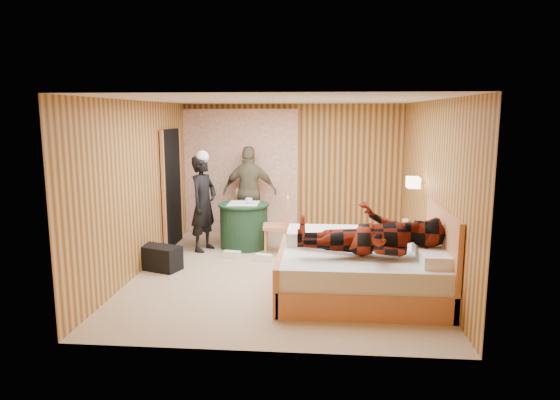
# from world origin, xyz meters

# --- Properties ---
(floor) EXTENTS (4.20, 5.00, 0.01)m
(floor) POSITION_xyz_m (0.00, 0.00, 0.00)
(floor) COLOR tan
(floor) RESTS_ON ground
(ceiling) EXTENTS (4.20, 5.00, 0.01)m
(ceiling) POSITION_xyz_m (0.00, 0.00, 2.50)
(ceiling) COLOR white
(ceiling) RESTS_ON wall_back
(wall_back) EXTENTS (4.20, 0.02, 2.50)m
(wall_back) POSITION_xyz_m (0.00, 2.50, 1.25)
(wall_back) COLOR tan
(wall_back) RESTS_ON floor
(wall_left) EXTENTS (0.02, 5.00, 2.50)m
(wall_left) POSITION_xyz_m (-2.10, 0.00, 1.25)
(wall_left) COLOR tan
(wall_left) RESTS_ON floor
(wall_right) EXTENTS (0.02, 5.00, 2.50)m
(wall_right) POSITION_xyz_m (2.10, 0.00, 1.25)
(wall_right) COLOR tan
(wall_right) RESTS_ON floor
(curtain) EXTENTS (2.20, 0.08, 2.40)m
(curtain) POSITION_xyz_m (-1.00, 2.43, 1.20)
(curtain) COLOR white
(curtain) RESTS_ON floor
(doorway) EXTENTS (0.06, 0.90, 2.05)m
(doorway) POSITION_xyz_m (-2.06, 1.40, 1.02)
(doorway) COLOR black
(doorway) RESTS_ON floor
(wall_lamp) EXTENTS (0.26, 0.24, 0.16)m
(wall_lamp) POSITION_xyz_m (1.92, 0.45, 1.30)
(wall_lamp) COLOR gold
(wall_lamp) RESTS_ON wall_right
(bed) EXTENTS (2.12, 1.67, 1.15)m
(bed) POSITION_xyz_m (1.12, -0.87, 0.33)
(bed) COLOR #E9945F
(bed) RESTS_ON floor
(nightstand) EXTENTS (0.45, 0.61, 0.59)m
(nightstand) POSITION_xyz_m (1.88, 0.60, 0.30)
(nightstand) COLOR #E9945F
(nightstand) RESTS_ON floor
(round_table) EXTENTS (0.89, 0.89, 0.79)m
(round_table) POSITION_xyz_m (-0.78, 1.35, 0.40)
(round_table) COLOR #1B3B27
(round_table) RESTS_ON floor
(chair_far) EXTENTS (0.55, 0.55, 0.93)m
(chair_far) POSITION_xyz_m (-0.81, 2.04, 0.54)
(chair_far) COLOR #E9945F
(chair_far) RESTS_ON floor
(chair_near) EXTENTS (0.46, 0.46, 0.96)m
(chair_near) POSITION_xyz_m (-0.10, 1.02, 0.56)
(chair_near) COLOR #E9945F
(chair_near) RESTS_ON floor
(duffel_bag) EXTENTS (0.71, 0.54, 0.36)m
(duffel_bag) POSITION_xyz_m (-1.85, -0.01, 0.18)
(duffel_bag) COLOR black
(duffel_bag) RESTS_ON floor
(sneaker_left) EXTENTS (0.29, 0.16, 0.12)m
(sneaker_left) POSITION_xyz_m (-0.87, 0.65, 0.06)
(sneaker_left) COLOR white
(sneaker_left) RESTS_ON floor
(sneaker_right) EXTENTS (0.28, 0.17, 0.12)m
(sneaker_right) POSITION_xyz_m (-0.34, 0.52, 0.06)
(sneaker_right) COLOR white
(sneaker_right) RESTS_ON floor
(woman_standing) EXTENTS (0.58, 0.69, 1.63)m
(woman_standing) POSITION_xyz_m (-1.43, 1.10, 0.81)
(woman_standing) COLOR black
(woman_standing) RESTS_ON floor
(man_at_table) EXTENTS (1.02, 0.44, 1.72)m
(man_at_table) POSITION_xyz_m (-0.78, 2.09, 0.86)
(man_at_table) COLOR #70674A
(man_at_table) RESTS_ON floor
(man_on_bed) EXTENTS (0.86, 0.67, 1.77)m
(man_on_bed) POSITION_xyz_m (1.15, -1.09, 1.00)
(man_on_bed) COLOR maroon
(man_on_bed) RESTS_ON bed
(book_lower) EXTENTS (0.17, 0.23, 0.02)m
(book_lower) POSITION_xyz_m (1.88, 0.55, 0.60)
(book_lower) COLOR white
(book_lower) RESTS_ON nightstand
(book_upper) EXTENTS (0.27, 0.28, 0.02)m
(book_upper) POSITION_xyz_m (1.88, 0.55, 0.62)
(book_upper) COLOR white
(book_upper) RESTS_ON nightstand
(cup_nightstand) EXTENTS (0.12, 0.12, 0.09)m
(cup_nightstand) POSITION_xyz_m (1.88, 0.73, 0.63)
(cup_nightstand) COLOR white
(cup_nightstand) RESTS_ON nightstand
(cup_table) EXTENTS (0.14, 0.14, 0.10)m
(cup_table) POSITION_xyz_m (-0.68, 1.30, 0.83)
(cup_table) COLOR white
(cup_table) RESTS_ON round_table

